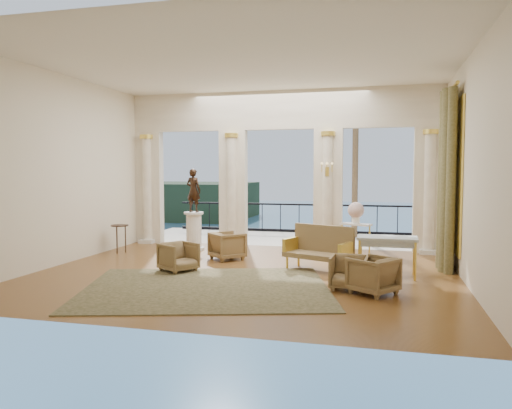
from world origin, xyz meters
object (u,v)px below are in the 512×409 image
(armchair_a, at_px, (179,256))
(console_table, at_px, (356,228))
(armchair_d, at_px, (227,244))
(armchair_c, at_px, (373,273))
(settee, at_px, (320,248))
(armchair_b, at_px, (349,271))
(pedestal, at_px, (194,232))
(side_table, at_px, (120,229))
(game_table, at_px, (387,241))
(statue, at_px, (194,190))

(armchair_a, height_order, console_table, console_table)
(armchair_d, xyz_separation_m, console_table, (3.07, 1.88, 0.28))
(armchair_c, xyz_separation_m, console_table, (-0.54, 4.56, 0.28))
(armchair_a, relative_size, settee, 0.43)
(armchair_b, bearing_deg, pedestal, 143.81)
(pedestal, relative_size, side_table, 1.41)
(armchair_c, xyz_separation_m, side_table, (-6.74, 2.93, 0.28))
(armchair_d, bearing_deg, armchair_c, -172.48)
(armchair_a, xyz_separation_m, game_table, (4.47, 0.61, 0.40))
(armchair_c, bearing_deg, game_table, -153.82)
(armchair_a, xyz_separation_m, side_table, (-2.53, 1.93, 0.30))
(armchair_c, relative_size, settee, 0.46)
(armchair_b, relative_size, armchair_c, 0.94)
(side_table, bearing_deg, armchair_b, -23.02)
(armchair_d, height_order, side_table, same)
(armchair_a, relative_size, pedestal, 0.66)
(armchair_a, bearing_deg, armchair_d, 11.99)
(armchair_b, distance_m, pedestal, 5.80)
(side_table, bearing_deg, game_table, -10.71)
(armchair_c, bearing_deg, console_table, -137.86)
(game_table, bearing_deg, armchair_d, 165.38)
(armchair_b, height_order, settee, settee)
(armchair_c, relative_size, game_table, 0.60)
(armchair_c, relative_size, pedestal, 0.70)
(armchair_b, height_order, console_table, console_table)
(console_table, bearing_deg, statue, -148.18)
(armchair_a, relative_size, statue, 0.59)
(game_table, bearing_deg, console_table, 106.18)
(armchair_b, height_order, game_table, game_table)
(armchair_a, distance_m, armchair_c, 4.32)
(armchair_b, bearing_deg, statue, 143.81)
(armchair_d, height_order, game_table, game_table)
(armchair_a, bearing_deg, pedestal, 46.30)
(armchair_a, relative_size, game_table, 0.57)
(statue, bearing_deg, armchair_c, 154.65)
(armchair_c, xyz_separation_m, game_table, (0.26, 1.60, 0.38))
(armchair_b, distance_m, settee, 1.86)
(statue, bearing_deg, settee, 165.58)
(armchair_d, distance_m, side_table, 3.15)
(armchair_a, distance_m, armchair_d, 1.80)
(game_table, distance_m, statue, 5.77)
(game_table, relative_size, statue, 1.03)
(armchair_b, xyz_separation_m, statue, (-4.52, 3.62, 1.32))
(settee, height_order, statue, statue)
(armchair_c, xyz_separation_m, statue, (-4.97, 3.87, 1.30))
(armchair_c, bearing_deg, statue, -92.55)
(armchair_d, bearing_deg, pedestal, 3.15)
(settee, height_order, console_table, settee)
(settee, xyz_separation_m, console_table, (0.66, 2.61, 0.16))
(statue, bearing_deg, side_table, 40.67)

